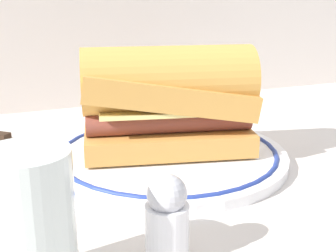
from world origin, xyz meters
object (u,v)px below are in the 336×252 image
(plate, at_px, (168,155))
(sausage_sandwich, at_px, (168,98))
(butter_knife, at_px, (10,139))
(salt_shaker, at_px, (167,220))
(drinking_glass, at_px, (32,233))

(plate, distance_m, sausage_sandwich, 0.07)
(sausage_sandwich, height_order, butter_knife, sausage_sandwich)
(salt_shaker, bearing_deg, butter_knife, 105.86)
(butter_knife, bearing_deg, salt_shaker, -74.14)
(drinking_glass, distance_m, butter_knife, 0.35)
(salt_shaker, xyz_separation_m, butter_knife, (-0.10, 0.34, -0.03))
(plate, xyz_separation_m, butter_knife, (-0.18, 0.14, -0.00))
(plate, relative_size, sausage_sandwich, 1.34)
(sausage_sandwich, bearing_deg, butter_knife, 153.97)
(butter_knife, bearing_deg, plate, -38.97)
(drinking_glass, bearing_deg, butter_knife, 89.50)
(sausage_sandwich, bearing_deg, salt_shaker, -99.01)
(sausage_sandwich, xyz_separation_m, salt_shaker, (-0.08, -0.20, -0.04))
(drinking_glass, distance_m, salt_shaker, 0.10)
(plate, xyz_separation_m, sausage_sandwich, (0.00, 0.00, 0.07))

